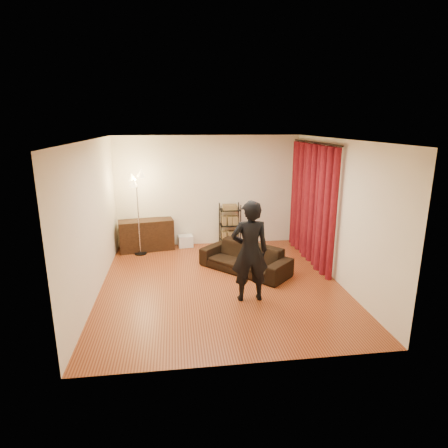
{
  "coord_description": "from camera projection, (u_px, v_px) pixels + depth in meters",
  "views": [
    {
      "loc": [
        -0.81,
        -6.58,
        2.98
      ],
      "look_at": [
        0.1,
        0.3,
        1.1
      ],
      "focal_mm": 30.0,
      "sensor_mm": 36.0,
      "label": 1
    }
  ],
  "objects": [
    {
      "name": "floor_lamp",
      "position": [
        138.0,
        215.0,
        8.54
      ],
      "size": [
        0.36,
        0.36,
        1.91
      ],
      "primitive_type": null,
      "rotation": [
        0.0,
        0.0,
        0.05
      ],
      "color": "silver",
      "rests_on": "ground"
    },
    {
      "name": "wall_back",
      "position": [
        208.0,
        191.0,
        9.22
      ],
      "size": [
        5.0,
        0.0,
        5.0
      ],
      "primitive_type": "plane",
      "rotation": [
        1.57,
        0.0,
        0.0
      ],
      "color": "#F1E4C6",
      "rests_on": "ground"
    },
    {
      "name": "storage_boxes",
      "position": [
        186.0,
        241.0,
        9.28
      ],
      "size": [
        0.38,
        0.32,
        0.29
      ],
      "primitive_type": null,
      "rotation": [
        0.0,
        0.0,
        0.11
      ],
      "color": "silver",
      "rests_on": "ground"
    },
    {
      "name": "person",
      "position": [
        250.0,
        251.0,
        6.31
      ],
      "size": [
        0.65,
        0.43,
        1.77
      ],
      "primitive_type": "imported",
      "rotation": [
        0.0,
        0.0,
        3.15
      ],
      "color": "black",
      "rests_on": "ground"
    },
    {
      "name": "wire_shelf",
      "position": [
        230.0,
        225.0,
        9.28
      ],
      "size": [
        0.53,
        0.41,
        1.06
      ],
      "primitive_type": null,
      "rotation": [
        0.0,
        0.0,
        -0.16
      ],
      "color": "black",
      "rests_on": "ground"
    },
    {
      "name": "ceiling",
      "position": [
        221.0,
        140.0,
        6.47
      ],
      "size": [
        5.0,
        5.0,
        0.0
      ],
      "primitive_type": "plane",
      "rotation": [
        3.14,
        0.0,
        0.0
      ],
      "color": "white",
      "rests_on": "ground"
    },
    {
      "name": "media_cabinet",
      "position": [
        147.0,
        235.0,
        9.0
      ],
      "size": [
        1.33,
        0.69,
        0.74
      ],
      "primitive_type": "cube",
      "rotation": [
        0.0,
        0.0,
        0.17
      ],
      "color": "black",
      "rests_on": "ground"
    },
    {
      "name": "wall_front",
      "position": [
        246.0,
        265.0,
        4.43
      ],
      "size": [
        5.0,
        0.0,
        5.0
      ],
      "primitive_type": "plane",
      "rotation": [
        -1.57,
        0.0,
        0.0
      ],
      "color": "#F1E4C6",
      "rests_on": "ground"
    },
    {
      "name": "wall_left",
      "position": [
        93.0,
        219.0,
        6.54
      ],
      "size": [
        0.0,
        5.0,
        5.0
      ],
      "primitive_type": "plane",
      "rotation": [
        1.57,
        0.0,
        1.57
      ],
      "color": "#F1E4C6",
      "rests_on": "ground"
    },
    {
      "name": "sofa",
      "position": [
        245.0,
        258.0,
        7.72
      ],
      "size": [
        1.85,
        1.87,
        0.55
      ],
      "primitive_type": "imported",
      "rotation": [
        0.0,
        0.0,
        -0.8
      ],
      "color": "black",
      "rests_on": "ground"
    },
    {
      "name": "floor",
      "position": [
        221.0,
        283.0,
        7.18
      ],
      "size": [
        5.0,
        5.0,
        0.0
      ],
      "primitive_type": "plane",
      "color": "#984B24",
      "rests_on": "ground"
    },
    {
      "name": "wall_right",
      "position": [
        338.0,
        212.0,
        7.11
      ],
      "size": [
        0.0,
        5.0,
        5.0
      ],
      "primitive_type": "plane",
      "rotation": [
        1.57,
        0.0,
        -1.57
      ],
      "color": "#F1E4C6",
      "rests_on": "ground"
    },
    {
      "name": "curtain",
      "position": [
        311.0,
        203.0,
        8.19
      ],
      "size": [
        0.22,
        2.65,
        2.55
      ],
      "primitive_type": null,
      "color": "maroon",
      "rests_on": "ground"
    },
    {
      "name": "curtain_rod",
      "position": [
        316.0,
        143.0,
        7.85
      ],
      "size": [
        0.04,
        2.65,
        0.04
      ],
      "primitive_type": "cylinder",
      "rotation": [
        1.57,
        0.0,
        0.0
      ],
      "color": "black",
      "rests_on": "wall_right"
    }
  ]
}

